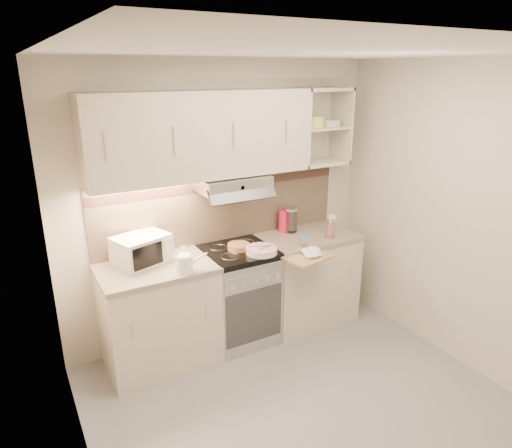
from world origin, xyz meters
name	(u,v)px	position (x,y,z in m)	size (l,w,h in m)	color
ground	(307,409)	(0.00, 0.00, 0.00)	(3.00, 3.00, 0.00)	gray
room_shell	(285,187)	(0.00, 0.37, 1.63)	(3.04, 2.84, 2.52)	beige
base_cabinet_left	(159,318)	(-0.75, 1.10, 0.43)	(0.90, 0.60, 0.86)	beige
worktop_left	(156,269)	(-0.75, 1.10, 0.88)	(0.92, 0.62, 0.04)	gray
base_cabinet_right	(306,279)	(0.75, 1.10, 0.43)	(0.90, 0.60, 0.86)	beige
worktop_right	(307,237)	(0.75, 1.10, 0.88)	(0.92, 0.62, 0.04)	gray
electric_range	(239,295)	(0.00, 1.10, 0.45)	(0.60, 0.60, 0.90)	#B7B7BC
microwave	(142,250)	(-0.82, 1.22, 1.02)	(0.49, 0.42, 0.24)	silver
watering_can	(185,263)	(-0.57, 0.88, 0.98)	(0.26, 0.13, 0.22)	white
plate_stack	(261,250)	(0.13, 0.92, 0.93)	(0.27, 0.27, 0.06)	silver
bread_loaf	(239,246)	(0.01, 1.10, 0.92)	(0.20, 0.20, 0.05)	#A4724A
pink_pitcher	(284,221)	(0.61, 1.30, 1.01)	(0.11, 0.11, 0.21)	red
glass_jar	(291,220)	(0.66, 1.26, 1.02)	(0.13, 0.13, 0.24)	silver
spice_jar	(304,241)	(0.55, 0.88, 0.95)	(0.06, 0.06, 0.09)	white
spray_bottle	(330,228)	(0.89, 0.94, 0.99)	(0.09, 0.09, 0.24)	pink
cutting_board	(305,256)	(0.46, 0.74, 0.87)	(0.38, 0.35, 0.02)	tan
dish_towel	(311,252)	(0.50, 0.71, 0.91)	(0.22, 0.19, 0.06)	silver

